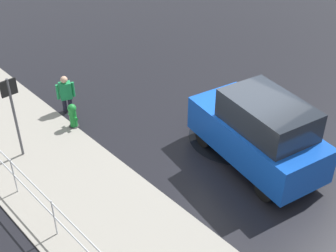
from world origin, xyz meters
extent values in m
plane|color=black|center=(0.00, 0.00, 0.00)|extent=(60.00, 60.00, 0.00)
cube|color=gray|center=(0.00, 4.20, 0.02)|extent=(24.00, 3.20, 0.04)
cube|color=blue|center=(-0.45, -0.09, 0.79)|extent=(4.14, 2.38, 0.99)
cube|color=#1E232B|center=(-0.75, -0.04, 1.67)|extent=(2.57, 1.90, 0.77)
cylinder|color=black|center=(0.95, 0.37, 0.30)|extent=(0.63, 0.33, 0.60)
cylinder|color=black|center=(0.69, -1.03, 0.30)|extent=(0.63, 0.33, 0.60)
cylinder|color=black|center=(-1.58, 0.84, 0.30)|extent=(0.63, 0.33, 0.60)
cylinder|color=black|center=(-1.84, -0.56, 0.30)|extent=(0.63, 0.33, 0.60)
cylinder|color=#197A2D|center=(4.19, 2.63, 0.31)|extent=(0.22, 0.22, 0.62)
sphere|color=#197A2D|center=(4.19, 2.63, 0.67)|extent=(0.26, 0.26, 0.26)
cylinder|color=#197A2D|center=(4.03, 2.63, 0.38)|extent=(0.10, 0.09, 0.09)
cylinder|color=#197A2D|center=(4.35, 2.63, 0.38)|extent=(0.10, 0.09, 0.09)
cylinder|color=#2D2D2D|center=(4.19, 2.63, 0.03)|extent=(0.31, 0.31, 0.06)
cube|color=#1E8C4C|center=(5.12, 2.27, 0.73)|extent=(0.36, 0.42, 0.55)
sphere|color=tan|center=(5.12, 2.27, 1.11)|extent=(0.22, 0.22, 0.22)
cylinder|color=#1E1E2D|center=(5.08, 2.18, 0.23)|extent=(0.13, 0.13, 0.45)
cylinder|color=#1E1E2D|center=(5.15, 2.35, 0.23)|extent=(0.13, 0.13, 0.45)
cylinder|color=#1E8C4C|center=(5.03, 2.04, 0.73)|extent=(0.09, 0.09, 0.50)
cylinder|color=#1E8C4C|center=(5.21, 2.49, 0.73)|extent=(0.09, 0.09, 0.50)
cylinder|color=#B7BABF|center=(0.80, 5.25, 0.53)|extent=(0.04, 0.04, 1.05)
cylinder|color=#B7BABF|center=(2.68, 5.25, 0.53)|extent=(0.04, 0.04, 1.05)
cylinder|color=#B7BABF|center=(-0.15, 5.25, 1.00)|extent=(9.43, 0.04, 0.04)
cylinder|color=#B7BABF|center=(-0.15, 5.25, 0.58)|extent=(9.43, 0.04, 0.04)
cylinder|color=#4C4C51|center=(3.97, 4.43, 1.20)|extent=(0.07, 0.07, 2.40)
cube|color=black|center=(3.97, 4.43, 2.15)|extent=(0.04, 0.44, 0.44)
cylinder|color=black|center=(0.63, -0.58, 0.00)|extent=(2.69, 2.69, 0.01)
camera|label=1|loc=(-6.29, 8.28, 8.02)|focal=50.00mm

